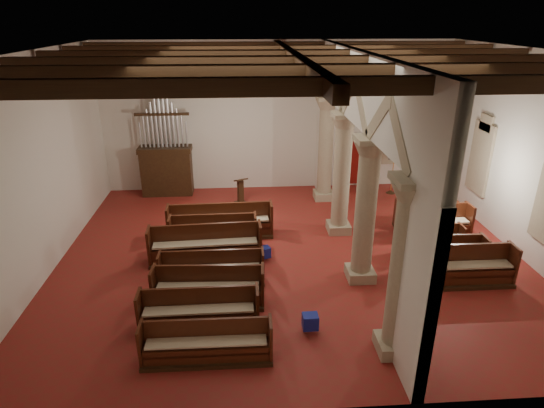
{
  "coord_description": "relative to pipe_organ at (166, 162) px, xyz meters",
  "views": [
    {
      "loc": [
        -1.42,
        -12.32,
        6.88
      ],
      "look_at": [
        -0.55,
        0.5,
        1.5
      ],
      "focal_mm": 30.0,
      "sensor_mm": 36.0,
      "label": 1
    }
  ],
  "objects": [
    {
      "name": "floor",
      "position": [
        4.5,
        -5.5,
        -1.37
      ],
      "size": [
        14.0,
        14.0,
        0.0
      ],
      "primitive_type": "plane",
      "color": "maroon",
      "rests_on": "ground"
    },
    {
      "name": "ceiling",
      "position": [
        4.5,
        -5.5,
        4.63
      ],
      "size": [
        14.0,
        14.0,
        0.0
      ],
      "primitive_type": "plane",
      "rotation": [
        3.14,
        0.0,
        0.0
      ],
      "color": "#332311",
      "rests_on": "wall_back"
    },
    {
      "name": "wall_back",
      "position": [
        4.5,
        0.5,
        1.63
      ],
      "size": [
        14.0,
        0.02,
        6.0
      ],
      "primitive_type": "cube",
      "color": "silver",
      "rests_on": "floor"
    },
    {
      "name": "wall_front",
      "position": [
        4.5,
        -11.5,
        1.63
      ],
      "size": [
        14.0,
        0.02,
        6.0
      ],
      "primitive_type": "cube",
      "color": "silver",
      "rests_on": "floor"
    },
    {
      "name": "wall_left",
      "position": [
        -2.5,
        -5.5,
        1.63
      ],
      "size": [
        0.02,
        12.0,
        6.0
      ],
      "primitive_type": "cube",
      "color": "silver",
      "rests_on": "floor"
    },
    {
      "name": "wall_right",
      "position": [
        11.5,
        -5.5,
        1.63
      ],
      "size": [
        0.02,
        12.0,
        6.0
      ],
      "primitive_type": "cube",
      "color": "silver",
      "rests_on": "floor"
    },
    {
      "name": "ceiling_beams",
      "position": [
        4.5,
        -5.5,
        4.45
      ],
      "size": [
        13.8,
        11.8,
        0.3
      ],
      "primitive_type": null,
      "color": "#372511",
      "rests_on": "wall_back"
    },
    {
      "name": "arcade",
      "position": [
        6.3,
        -5.5,
        2.19
      ],
      "size": [
        0.9,
        11.9,
        6.0
      ],
      "color": "tan",
      "rests_on": "floor"
    },
    {
      "name": "window_right_b",
      "position": [
        11.48,
        -3.0,
        0.83
      ],
      "size": [
        0.03,
        1.0,
        2.2
      ],
      "primitive_type": "cube",
      "color": "#35785F",
      "rests_on": "wall_right"
    },
    {
      "name": "window_back",
      "position": [
        9.5,
        0.48,
        0.83
      ],
      "size": [
        1.0,
        0.03,
        2.2
      ],
      "primitive_type": "cube",
      "color": "#35785F",
      "rests_on": "wall_back"
    },
    {
      "name": "pipe_organ",
      "position": [
        0.0,
        0.0,
        0.0
      ],
      "size": [
        2.1,
        0.85,
        4.4
      ],
      "color": "#372511",
      "rests_on": "floor"
    },
    {
      "name": "lectern",
      "position": [
        2.98,
        -1.37,
        -0.91
      ],
      "size": [
        0.56,
        0.6,
        1.12
      ],
      "rotation": [
        0.0,
        0.0,
        0.43
      ],
      "color": "#391F12",
      "rests_on": "floor"
    },
    {
      "name": "dossal_curtain",
      "position": [
        8.0,
        0.42,
        -0.21
      ],
      "size": [
        1.8,
        0.07,
        2.17
      ],
      "color": "maroon",
      "rests_on": "floor"
    },
    {
      "name": "processional_banner",
      "position": [
        9.21,
        -0.58,
        -0.55
      ],
      "size": [
        0.56,
        0.72,
        2.58
      ],
      "rotation": [
        0.0,
        0.0,
        0.34
      ],
      "color": "#372511",
      "rests_on": "floor"
    },
    {
      "name": "hymnal_box_a",
      "position": [
        4.56,
        -9.22,
        -1.09
      ],
      "size": [
        0.37,
        0.31,
        0.36
      ],
      "primitive_type": "cube",
      "rotation": [
        0.0,
        0.0,
        0.03
      ],
      "color": "navy",
      "rests_on": "floor"
    },
    {
      "name": "hymnal_box_b",
      "position": [
        3.05,
        -7.82,
        -1.09
      ],
      "size": [
        0.41,
        0.36,
        0.35
      ],
      "primitive_type": "cube",
      "rotation": [
        0.0,
        0.0,
        0.23
      ],
      "color": "#16259A",
      "rests_on": "floor"
    },
    {
      "name": "hymnal_box_c",
      "position": [
        3.67,
        -5.8,
        -1.11
      ],
      "size": [
        0.41,
        0.37,
        0.33
      ],
      "primitive_type": "cube",
      "rotation": [
        0.0,
        0.0,
        0.37
      ],
      "color": "#153A95",
      "rests_on": "floor"
    },
    {
      "name": "tube_heater_a",
      "position": [
        1.42,
        -9.16,
        -1.21
      ],
      "size": [
        1.0,
        0.43,
        0.1
      ],
      "primitive_type": "cylinder",
      "rotation": [
        0.0,
        1.57,
        -0.33
      ],
      "color": "white",
      "rests_on": "floor"
    },
    {
      "name": "tube_heater_b",
      "position": [
        2.12,
        -8.25,
        -1.21
      ],
      "size": [
        1.11,
        0.11,
        0.11
      ],
      "primitive_type": "cylinder",
      "rotation": [
        0.0,
        1.57,
        0.0
      ],
      "color": "silver",
      "rests_on": "floor"
    },
    {
      "name": "nave_pew_0",
      "position": [
        2.22,
        -10.02,
        -1.06
      ],
      "size": [
        2.79,
        0.65,
        0.95
      ],
      "rotation": [
        0.0,
        0.0,
        -0.01
      ],
      "color": "#372511",
      "rests_on": "floor"
    },
    {
      "name": "nave_pew_1",
      "position": [
        1.98,
        -8.92,
        -1.03
      ],
      "size": [
        2.8,
        0.69,
        1.02
      ],
      "rotation": [
        0.0,
        0.0,
        0.01
      ],
      "color": "#372511",
      "rests_on": "floor"
    },
    {
      "name": "nave_pew_2",
      "position": [
        2.14,
        -7.98,
        -1.02
      ],
      "size": [
        2.85,
        0.85,
        1.06
      ],
      "rotation": [
        0.0,
        0.0,
        -0.05
      ],
      "color": "#372511",
      "rests_on": "floor"
    },
    {
      "name": "nave_pew_3",
      "position": [
        2.17,
        -6.97,
        -1.06
      ],
      "size": [
        2.87,
        0.64,
        0.95
      ],
      "rotation": [
        0.0,
        0.0,
        0.0
      ],
      "color": "#372511",
      "rests_on": "floor"
    },
    {
      "name": "nave_pew_4",
      "position": [
        1.92,
        -5.71,
        -1.0
      ],
      "size": [
        3.37,
        0.93,
        1.14
      ],
      "rotation": [
        0.0,
        0.0,
        0.05
      ],
      "color": "#372511",
      "rests_on": "floor"
    },
    {
      "name": "nave_pew_5",
      "position": [
        2.1,
        -4.83,
        -1.02
      ],
      "size": [
        2.75,
        0.74,
        1.06
      ],
      "rotation": [
        0.0,
        0.0,
        0.01
      ],
      "color": "#372511",
      "rests_on": "floor"
    },
    {
      "name": "nave_pew_6",
      "position": [
        2.3,
        -4.1,
        -1.0
      ],
      "size": [
        3.48,
        0.85,
        1.13
      ],
      "rotation": [
        0.0,
        0.0,
        0.03
      ],
      "color": "#372511",
      "rests_on": "floor"
    },
    {
      "name": "aisle_pew_0",
      "position": [
        9.3,
        -7.46,
        -0.99
      ],
      "size": [
        2.2,
        0.76,
        1.12
      ],
      "rotation": [
        0.0,
        0.0,
        -0.0
      ],
      "color": "#372511",
      "rests_on": "floor"
    },
    {
      "name": "aisle_pew_1",
      "position": [
        8.85,
        -6.74,
        -1.01
      ],
      "size": [
        2.19,
        0.78,
        1.06
      ],
      "rotation": [
        0.0,
        0.0,
        -0.03
      ],
      "color": "#372511",
      "rests_on": "floor"
    },
    {
      "name": "aisle_pew_2",
      "position": [
        8.91,
        -5.8,
        -1.04
      ],
      "size": [
        1.65,
        0.66,
        0.96
      ],
      "rotation": [
        0.0,
        0.0,
        -0.01
      ],
      "color": "#372511",
      "rests_on": "floor"
    },
    {
      "name": "aisle_pew_3",
      "position": [
        9.4,
        -4.71,
        -0.98
      ],
      "size": [
        2.27,
        0.85,
        1.15
      ],
      "rotation": [
        0.0,
        0.0,
        0.04
      ],
      "color": "#372511",
      "rests_on": "floor"
    },
    {
      "name": "aisle_pew_4",
      "position": [
        9.33,
        -3.92,
        -1.02
      ],
      "size": [
        2.06,
        0.7,
        1.04
      ],
      "rotation": [
        0.0,
        0.0,
        -0.0
      ],
      "color": "#372511",
      "rests_on": "floor"
    }
  ]
}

